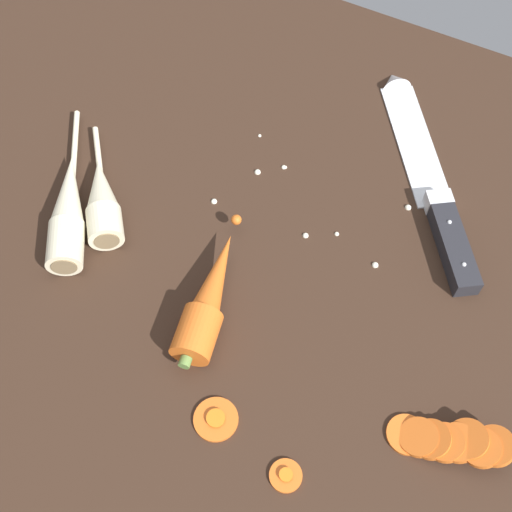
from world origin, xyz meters
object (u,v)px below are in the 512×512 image
Objects in this scene: chefs_knife at (424,166)px; carrot_slice_stray_mid at (216,419)px; whole_carrot at (209,298)px; parsnip_front at (102,200)px; carrot_slice_stack at (449,441)px; carrot_slice_stray_near at (286,475)px; parsnip_mid_left at (68,209)px.

chefs_knife reaches higher than carrot_slice_stray_mid.
whole_carrot is 4.22× the size of carrot_slice_stray_mid.
carrot_slice_stack is at bearing -8.59° from parsnip_front.
carrot_slice_stack is 15.61cm from carrot_slice_stray_near.
chefs_knife is 38.92cm from parsnip_front.
carrot_slice_stack is (27.13, -1.66, -0.90)cm from whole_carrot.
carrot_slice_stack is at bearing -65.52° from chefs_knife.
whole_carrot is at bearing -6.00° from parsnip_mid_left.
whole_carrot reaches higher than chefs_knife.
whole_carrot is at bearing 123.64° from carrot_slice_stray_mid.
parsnip_mid_left is 1.87× the size of carrot_slice_stack.
whole_carrot is at bearing 142.49° from carrot_slice_stray_near.
chefs_knife is 1.63× the size of whole_carrot.
carrot_slice_stray_near is at bearing -9.61° from carrot_slice_stray_mid.
parsnip_mid_left is (-20.12, 2.12, -0.12)cm from whole_carrot.
parsnip_mid_left is at bearing 155.41° from carrot_slice_stray_mid.
parsnip_mid_left reaches higher than carrot_slice_stray_near.
parsnip_front is at bearing 48.62° from parsnip_mid_left.
parsnip_front is 3.44× the size of carrot_slice_stray_mid.
carrot_slice_stray_mid is (26.90, -12.31, -1.62)cm from parsnip_mid_left.
parsnip_front is at bearing 152.92° from carrot_slice_stray_near.
chefs_knife is 6.89× the size of carrot_slice_stray_mid.
carrot_slice_stray_near is (-12.01, -9.94, -0.84)cm from carrot_slice_stack.
parsnip_mid_left is at bearing 158.72° from carrot_slice_stray_near.
carrot_slice_stray_near is 0.71× the size of carrot_slice_stray_mid.
carrot_slice_stack is at bearing 22.76° from carrot_slice_stray_mid.
carrot_slice_stray_mid is (-8.33, 1.41, 0.00)cm from carrot_slice_stray_near.
parsnip_front reaches higher than carrot_slice_stack.
carrot_slice_stack is 3.62× the size of carrot_slice_stray_near.
carrot_slice_stray_near is (15.12, -11.61, -1.74)cm from whole_carrot.
parsnip_front is (-17.51, 5.08, -0.12)cm from whole_carrot.
parsnip_mid_left is 29.63cm from carrot_slice_stray_mid.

